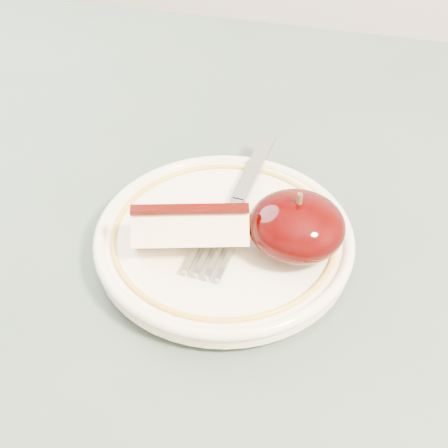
% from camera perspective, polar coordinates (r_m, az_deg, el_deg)
% --- Properties ---
extents(table, '(0.90, 0.90, 0.75)m').
position_cam_1_polar(table, '(0.50, -3.07, -13.92)').
color(table, brown).
rests_on(table, ground).
extents(plate, '(0.19, 0.19, 0.02)m').
position_cam_1_polar(plate, '(0.46, 0.00, -1.30)').
color(plate, beige).
rests_on(plate, table).
extents(apple_half, '(0.07, 0.06, 0.05)m').
position_cam_1_polar(apple_half, '(0.43, 6.65, -0.18)').
color(apple_half, black).
rests_on(apple_half, plate).
extents(apple_wedge, '(0.09, 0.06, 0.04)m').
position_cam_1_polar(apple_wedge, '(0.43, -3.07, -0.47)').
color(apple_wedge, beige).
rests_on(apple_wedge, plate).
extents(fork, '(0.03, 0.17, 0.00)m').
position_cam_1_polar(fork, '(0.47, 1.24, 2.03)').
color(fork, '#94979C').
rests_on(fork, plate).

